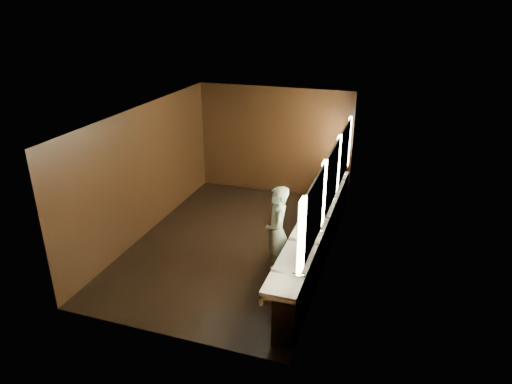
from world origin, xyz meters
TOP-DOWN VIEW (x-y plane):
  - floor at (0.00, 0.00)m, footprint 6.00×6.00m
  - ceiling at (0.00, 0.00)m, footprint 4.00×6.00m
  - wall_back at (0.00, 3.00)m, footprint 4.00×0.02m
  - wall_front at (0.00, -3.00)m, footprint 4.00×0.02m
  - wall_left at (-2.00, 0.00)m, footprint 0.02×6.00m
  - wall_right at (2.00, 0.00)m, footprint 0.02×6.00m
  - sink_counter at (1.79, 0.00)m, footprint 0.55×5.40m
  - mirror_band at (1.98, -0.00)m, footprint 0.06×5.03m
  - person at (1.18, -0.81)m, footprint 0.60×0.74m
  - trash_bin at (1.58, -0.37)m, footprint 0.37×0.37m

SIDE VIEW (x-z plane):
  - floor at x=0.00m, z-range 0.00..0.00m
  - trash_bin at x=1.58m, z-range 0.00..0.58m
  - sink_counter at x=1.79m, z-range -0.01..1.00m
  - person at x=1.18m, z-range 0.00..1.77m
  - wall_back at x=0.00m, z-range 0.00..2.80m
  - wall_front at x=0.00m, z-range 0.00..2.80m
  - wall_left at x=-2.00m, z-range 0.00..2.80m
  - wall_right at x=2.00m, z-range 0.00..2.80m
  - mirror_band at x=1.98m, z-range 1.17..2.32m
  - ceiling at x=0.00m, z-range 2.79..2.81m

